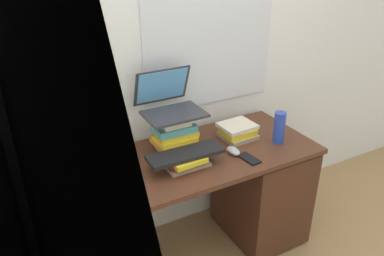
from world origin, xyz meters
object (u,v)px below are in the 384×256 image
(desk, at_px, (246,187))
(keyboard, at_px, (185,154))
(computer_mouse, at_px, (233,151))
(mug, at_px, (86,164))
(book_stack_side, at_px, (238,131))
(book_stack_keyboard_riser, at_px, (185,161))
(water_bottle, at_px, (279,128))
(cell_phone, at_px, (249,159))
(book_stack_tall, at_px, (175,135))
(laptop, at_px, (169,102))

(desk, distance_m, keyboard, 0.63)
(keyboard, bearing_deg, computer_mouse, -0.01)
(mug, bearing_deg, computer_mouse, -15.46)
(desk, height_order, book_stack_side, book_stack_side)
(desk, bearing_deg, book_stack_keyboard_riser, -173.22)
(computer_mouse, height_order, water_bottle, water_bottle)
(desk, xyz_separation_m, book_stack_side, (-0.03, 0.08, 0.38))
(book_stack_side, distance_m, water_bottle, 0.25)
(computer_mouse, bearing_deg, keyboard, 178.71)
(mug, xyz_separation_m, cell_phone, (0.84, -0.32, -0.04))
(keyboard, distance_m, mug, 0.53)
(desk, bearing_deg, water_bottle, -27.38)
(mug, bearing_deg, water_bottle, -11.85)
(book_stack_keyboard_riser, bearing_deg, book_stack_side, 17.59)
(book_stack_tall, relative_size, book_stack_side, 1.15)
(book_stack_keyboard_riser, bearing_deg, mug, 156.61)
(desk, height_order, water_bottle, water_bottle)
(book_stack_keyboard_riser, bearing_deg, water_bottle, -2.08)
(desk, relative_size, computer_mouse, 14.05)
(cell_phone, bearing_deg, mug, 152.56)
(keyboard, distance_m, water_bottle, 0.63)
(book_stack_keyboard_riser, distance_m, mug, 0.53)
(keyboard, relative_size, water_bottle, 2.13)
(cell_phone, bearing_deg, keyboard, 156.84)
(computer_mouse, distance_m, mug, 0.83)
(desk, relative_size, book_stack_keyboard_riser, 6.13)
(book_stack_tall, distance_m, keyboard, 0.18)
(book_stack_keyboard_riser, distance_m, laptop, 0.35)
(water_bottle, bearing_deg, book_stack_keyboard_riser, 177.92)
(computer_mouse, bearing_deg, water_bottle, -2.45)
(book_stack_keyboard_riser, bearing_deg, cell_phone, -16.82)
(desk, relative_size, water_bottle, 7.41)
(desk, bearing_deg, laptop, 157.34)
(desk, distance_m, book_stack_keyboard_riser, 0.60)
(computer_mouse, bearing_deg, book_stack_keyboard_riser, 178.29)
(desk, distance_m, laptop, 0.79)
(book_stack_keyboard_riser, relative_size, book_stack_side, 1.08)
(book_stack_side, bearing_deg, desk, -67.73)
(laptop, distance_m, computer_mouse, 0.47)
(laptop, distance_m, cell_phone, 0.56)
(mug, bearing_deg, keyboard, -23.67)
(laptop, xyz_separation_m, cell_phone, (0.33, -0.35, -0.28))
(laptop, distance_m, water_bottle, 0.69)
(keyboard, bearing_deg, book_stack_tall, 82.60)
(book_stack_tall, bearing_deg, cell_phone, -40.79)
(desk, bearing_deg, keyboard, -172.97)
(keyboard, bearing_deg, laptop, 85.21)
(book_stack_side, bearing_deg, book_stack_keyboard_riser, -162.41)
(book_stack_keyboard_riser, bearing_deg, laptop, 84.20)
(keyboard, height_order, computer_mouse, keyboard)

